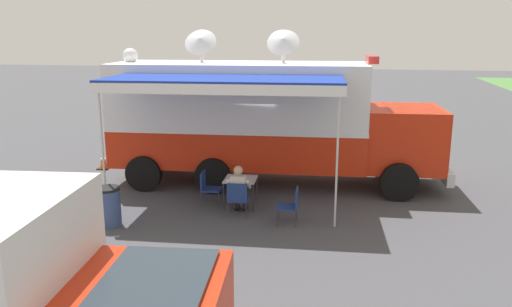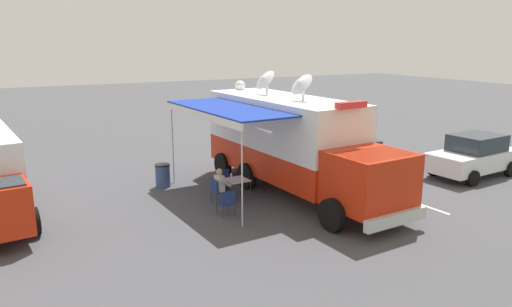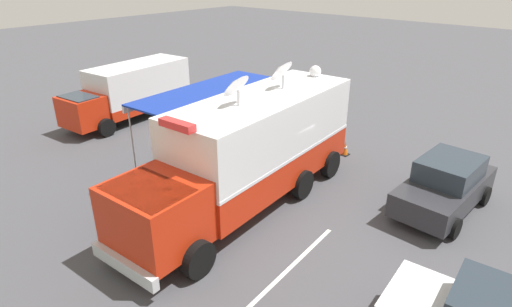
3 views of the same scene
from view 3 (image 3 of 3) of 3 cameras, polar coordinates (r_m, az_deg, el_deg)
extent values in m
plane|color=#47474C|center=(14.83, 0.99, -5.27)|extent=(100.00, 100.00, 0.00)
cube|color=silver|center=(11.40, 3.99, -15.73)|extent=(0.44, 4.80, 0.01)
cube|color=red|center=(14.30, 1.02, -1.26)|extent=(2.97, 7.35, 1.10)
cube|color=white|center=(13.75, 1.06, 4.00)|extent=(2.97, 7.35, 1.70)
cube|color=white|center=(14.07, 1.03, 0.76)|extent=(2.99, 7.37, 0.10)
cube|color=red|center=(11.21, -13.35, -8.04)|extent=(2.43, 2.25, 1.70)
cube|color=#28333D|center=(10.86, -14.41, -6.23)|extent=(2.24, 1.61, 0.70)
cube|color=silver|center=(11.20, -17.42, -14.26)|extent=(2.38, 0.36, 0.36)
cylinder|color=black|center=(11.08, -7.75, -14.00)|extent=(0.37, 1.02, 1.00)
cylinder|color=black|center=(12.68, -15.95, -9.33)|extent=(0.37, 1.02, 1.00)
cylinder|color=black|center=(14.39, 6.30, -4.15)|extent=(0.37, 1.02, 1.00)
cylinder|color=black|center=(15.66, -1.51, -1.53)|extent=(0.37, 1.02, 1.00)
cylinder|color=black|center=(15.95, 10.03, -1.41)|extent=(0.37, 1.02, 1.00)
cylinder|color=black|center=(17.10, 2.64, 0.78)|extent=(0.37, 1.02, 1.00)
cube|color=white|center=(13.47, 1.09, 7.60)|extent=(2.97, 7.35, 0.10)
cube|color=red|center=(10.80, -10.63, 3.82)|extent=(1.12, 0.35, 0.20)
cylinder|color=silver|center=(14.25, 3.71, 9.64)|extent=(0.10, 0.10, 0.45)
cone|color=silver|center=(14.23, 3.24, 11.31)|extent=(0.77, 0.95, 0.81)
cylinder|color=silver|center=(12.44, -2.37, 7.47)|extent=(0.10, 0.10, 0.45)
cone|color=silver|center=(12.42, -2.94, 9.38)|extent=(0.77, 0.95, 0.81)
sphere|color=white|center=(16.01, 8.02, 10.94)|extent=(0.44, 0.44, 0.44)
cube|color=#193399|center=(14.98, -6.26, 8.39)|extent=(2.58, 5.89, 0.06)
cube|color=white|center=(15.74, -9.09, 8.49)|extent=(0.46, 5.75, 0.24)
cylinder|color=silver|center=(14.55, -16.22, 0.23)|extent=(0.05, 0.05, 3.25)
cylinder|color=silver|center=(18.04, -2.41, 5.89)|extent=(0.05, 0.05, 3.25)
cube|color=silver|center=(15.53, -6.44, -1.02)|extent=(0.85, 0.85, 0.03)
cylinder|color=#333338|center=(15.23, -6.32, -3.10)|extent=(0.03, 0.03, 0.70)
cylinder|color=#333338|center=(15.70, -8.29, -2.33)|extent=(0.03, 0.03, 0.70)
cylinder|color=#333338|center=(15.71, -4.47, -2.12)|extent=(0.03, 0.03, 0.70)
cylinder|color=#333338|center=(16.16, -6.44, -1.40)|extent=(0.03, 0.03, 0.70)
cylinder|color=silver|center=(15.65, -6.58, -0.37)|extent=(0.07, 0.07, 0.20)
cylinder|color=white|center=(15.60, -6.60, 0.01)|extent=(0.04, 0.04, 0.02)
cube|color=navy|center=(16.08, -8.36, -1.38)|extent=(0.51, 0.51, 0.04)
cube|color=navy|center=(16.13, -8.96, -0.44)|extent=(0.07, 0.48, 0.44)
cylinder|color=#333338|center=(16.17, -7.22, -1.99)|extent=(0.02, 0.02, 0.42)
cylinder|color=#333338|center=(15.89, -8.32, -2.55)|extent=(0.02, 0.02, 0.42)
cylinder|color=#333338|center=(16.45, -8.32, -1.57)|extent=(0.02, 0.02, 0.42)
cylinder|color=#333338|center=(16.18, -9.42, -2.11)|extent=(0.02, 0.02, 0.42)
cube|color=navy|center=(16.16, -4.60, -1.05)|extent=(0.51, 0.51, 0.04)
cube|color=navy|center=(16.21, -4.11, -0.05)|extent=(0.48, 0.07, 0.44)
cylinder|color=#333338|center=(15.98, -4.51, -2.20)|extent=(0.02, 0.02, 0.42)
cylinder|color=#333338|center=(16.24, -5.67, -1.78)|extent=(0.02, 0.02, 0.42)
cylinder|color=#333338|center=(16.27, -3.48, -1.65)|extent=(0.02, 0.02, 0.42)
cylinder|color=#333338|center=(16.53, -4.64, -1.24)|extent=(0.02, 0.02, 0.42)
cube|color=navy|center=(15.65, -12.54, -2.49)|extent=(0.51, 0.51, 0.04)
cube|color=navy|center=(15.43, -13.23, -2.01)|extent=(0.48, 0.07, 0.44)
cylinder|color=#333338|center=(16.02, -12.39, -2.66)|extent=(0.02, 0.02, 0.42)
cylinder|color=#333338|center=(15.71, -11.34, -3.12)|extent=(0.02, 0.02, 0.42)
cylinder|color=#333338|center=(15.78, -13.60, -3.22)|extent=(0.02, 0.02, 0.42)
cylinder|color=#333338|center=(15.47, -12.56, -3.70)|extent=(0.02, 0.02, 0.42)
cube|color=silver|center=(15.95, -8.43, -0.41)|extent=(0.26, 0.38, 0.56)
sphere|color=tan|center=(15.78, -8.52, 0.97)|extent=(0.22, 0.22, 0.22)
cylinder|color=silver|center=(16.00, -7.55, -0.12)|extent=(0.43, 0.12, 0.34)
cylinder|color=silver|center=(15.71, -8.72, -0.67)|extent=(0.43, 0.12, 0.34)
cylinder|color=black|center=(16.02, -7.66, -1.36)|extent=(0.39, 0.15, 0.13)
cylinder|color=black|center=(16.00, -7.15, -2.28)|extent=(0.11, 0.11, 0.42)
cube|color=black|center=(16.04, -6.97, -2.90)|extent=(0.25, 0.12, 0.07)
cylinder|color=black|center=(15.89, -8.16, -1.61)|extent=(0.39, 0.15, 0.13)
cylinder|color=black|center=(15.88, -7.65, -2.53)|extent=(0.11, 0.11, 0.42)
cube|color=black|center=(15.92, -7.46, -3.15)|extent=(0.25, 0.12, 0.07)
cylinder|color=#384C7F|center=(18.60, -4.33, 2.48)|extent=(0.56, 0.56, 0.85)
cylinder|color=black|center=(18.43, -4.37, 3.79)|extent=(0.57, 0.57, 0.06)
cube|color=black|center=(18.05, 11.87, -0.11)|extent=(0.36, 0.36, 0.03)
cone|color=orange|center=(17.94, 11.95, 0.74)|extent=(0.26, 0.26, 0.55)
cylinder|color=white|center=(17.93, 11.96, 0.82)|extent=(0.17, 0.17, 0.06)
cube|color=white|center=(22.78, -15.50, 8.91)|extent=(2.63, 5.39, 2.20)
cube|color=red|center=(23.01, -15.26, 6.87)|extent=(2.65, 5.41, 0.50)
cube|color=red|center=(21.02, -22.39, 5.31)|extent=(2.04, 1.79, 1.40)
cube|color=#28333D|center=(20.85, -22.81, 6.39)|extent=(1.78, 1.27, 0.60)
cylinder|color=black|center=(20.61, -19.55, 3.32)|extent=(0.35, 0.86, 0.84)
cylinder|color=black|center=(22.29, -22.77, 4.35)|extent=(0.35, 0.86, 0.84)
cylinder|color=black|center=(23.25, -10.81, 6.63)|extent=(0.35, 0.86, 0.84)
cylinder|color=black|center=(24.75, -14.26, 7.39)|extent=(0.35, 0.86, 0.84)
cylinder|color=black|center=(10.97, 22.97, -17.73)|extent=(0.66, 0.27, 0.64)
cube|color=#2D2D33|center=(14.81, 24.07, -4.56)|extent=(2.01, 4.28, 0.76)
cube|color=#28333D|center=(14.63, 24.76, -1.87)|extent=(1.70, 2.18, 0.68)
cylinder|color=black|center=(13.68, 25.26, -9.12)|extent=(0.25, 0.65, 0.64)
cylinder|color=black|center=(14.18, 18.50, -6.70)|extent=(0.25, 0.65, 0.64)
cylinder|color=black|center=(15.91, 28.54, -5.03)|extent=(0.25, 0.65, 0.64)
cylinder|color=black|center=(16.34, 22.63, -3.09)|extent=(0.25, 0.65, 0.64)
camera|label=1|loc=(23.68, -33.21, 13.26)|focal=35.61mm
camera|label=2|loc=(18.45, -65.96, 4.46)|focal=33.60mm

